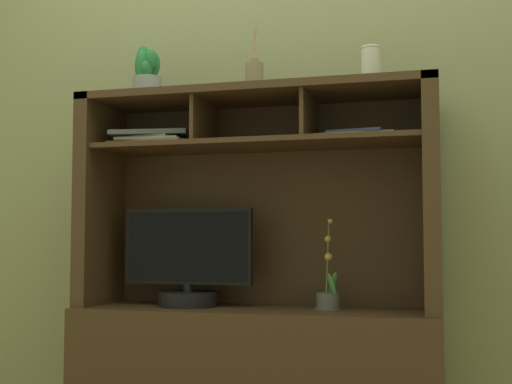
% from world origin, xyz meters
% --- Properties ---
extents(back_wall, '(6.00, 0.02, 2.80)m').
position_xyz_m(back_wall, '(0.00, 0.25, 1.40)').
color(back_wall, '#929765').
rests_on(back_wall, ground).
extents(media_console, '(1.41, 0.47, 1.39)m').
position_xyz_m(media_console, '(0.00, 0.01, 0.43)').
color(media_console, '#45301C').
rests_on(media_console, ground).
extents(tv_monitor, '(0.53, 0.23, 0.39)m').
position_xyz_m(tv_monitor, '(-0.28, -0.01, 0.69)').
color(tv_monitor, black).
rests_on(tv_monitor, media_console).
extents(potted_orchid, '(0.10, 0.10, 0.35)m').
position_xyz_m(potted_orchid, '(0.28, 0.02, 0.58)').
color(potted_orchid, '#555352').
rests_on(potted_orchid, media_console).
extents(magazine_stack_left, '(0.31, 0.26, 0.03)m').
position_xyz_m(magazine_stack_left, '(0.40, 0.03, 1.20)').
color(magazine_stack_left, beige).
rests_on(magazine_stack_left, media_console).
extents(magazine_stack_centre, '(0.35, 0.28, 0.06)m').
position_xyz_m(magazine_stack_centre, '(-0.44, 0.01, 1.21)').
color(magazine_stack_centre, gray).
rests_on(magazine_stack_centre, media_console).
extents(diffuser_bottle, '(0.07, 0.07, 0.28)m').
position_xyz_m(diffuser_bottle, '(-0.00, -0.02, 1.45)').
color(diffuser_bottle, '#8A7855').
rests_on(diffuser_bottle, media_console).
extents(potted_succulent, '(0.14, 0.14, 0.22)m').
position_xyz_m(potted_succulent, '(-0.46, -0.03, 1.48)').
color(potted_succulent, gray).
rests_on(potted_succulent, media_console).
extents(ceramic_vase, '(0.07, 0.07, 0.14)m').
position_xyz_m(ceramic_vase, '(0.46, -0.03, 1.46)').
color(ceramic_vase, beige).
rests_on(ceramic_vase, media_console).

